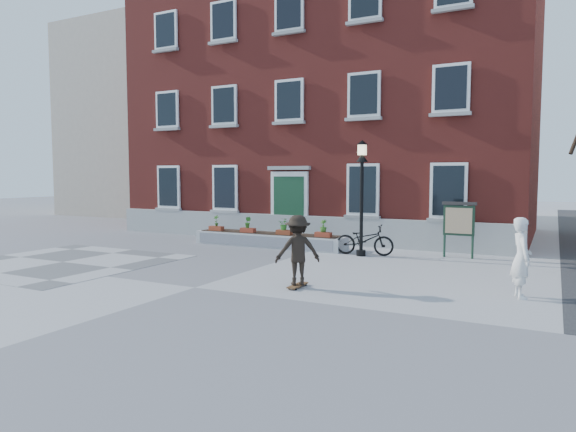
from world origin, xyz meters
The scene contains 10 objects.
ground centered at (0.00, 0.00, 0.00)m, with size 100.00×100.00×0.00m, color #A0A0A2.
checker_patch centered at (-6.00, 1.00, 0.01)m, with size 6.00×6.00×0.01m, color #5A5A5C.
distant_building centered at (-18.00, 20.00, 6.50)m, with size 10.00×12.00×13.00m, color #BFB09A.
bicycle centered at (2.00, 6.85, 0.53)m, with size 0.70×2.01×1.06m, color black.
bystander centered at (7.16, 2.55, 0.91)m, with size 0.66×0.44×1.82m, color white.
brick_building centered at (-2.00, 13.98, 6.30)m, with size 18.40×10.85×12.60m.
planter_assembly centered at (-1.99, 7.18, 0.31)m, with size 6.20×1.12×1.15m.
lamp_post centered at (1.96, 6.61, 2.54)m, with size 0.40×0.40×3.93m.
notice_board centered at (4.97, 7.71, 1.26)m, with size 1.10×0.16×1.87m.
skateboarder centered at (2.24, 1.17, 0.93)m, with size 1.27×1.17×1.79m.
Camera 1 is at (7.77, -9.95, 2.76)m, focal length 32.00 mm.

